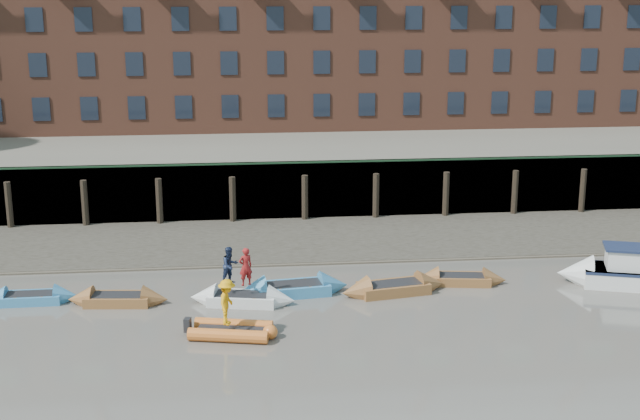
{
  "coord_description": "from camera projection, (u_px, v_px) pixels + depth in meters",
  "views": [
    {
      "loc": [
        -2.02,
        -26.07,
        13.39
      ],
      "look_at": [
        1.85,
        12.0,
        3.2
      ],
      "focal_mm": 50.0,
      "sensor_mm": 36.0,
      "label": 1
    }
  ],
  "objects": [
    {
      "name": "ground",
      "position": [
        301.0,
        402.0,
        28.7
      ],
      "size": [
        220.0,
        220.0,
        0.0
      ],
      "primitive_type": "plane",
      "color": "#5F5A53",
      "rests_on": "ground"
    },
    {
      "name": "foreshore",
      "position": [
        273.0,
        241.0,
        46.0
      ],
      "size": [
        110.0,
        8.0,
        0.5
      ],
      "primitive_type": "cube",
      "color": "#3D382F",
      "rests_on": "ground"
    },
    {
      "name": "mud_band",
      "position": [
        276.0,
        261.0,
        42.74
      ],
      "size": [
        110.0,
        1.6,
        0.1
      ],
      "primitive_type": "cube",
      "color": "#4C4336",
      "rests_on": "ground"
    },
    {
      "name": "river_wall",
      "position": [
        268.0,
        191.0,
        49.81
      ],
      "size": [
        110.0,
        1.23,
        3.3
      ],
      "color": "#2D2A26",
      "rests_on": "ground"
    },
    {
      "name": "bank_terrace",
      "position": [
        260.0,
        146.0,
        62.9
      ],
      "size": [
        110.0,
        28.0,
        3.2
      ],
      "primitive_type": "cube",
      "color": "#5E594D",
      "rests_on": "ground"
    },
    {
      "name": "rowboat_1",
      "position": [
        31.0,
        298.0,
        37.36
      ],
      "size": [
        3.98,
        1.22,
        1.15
      ],
      "rotation": [
        0.0,
        0.0,
        0.02
      ],
      "color": "teal",
      "rests_on": "ground"
    },
    {
      "name": "rowboat_2",
      "position": [
        118.0,
        299.0,
        37.17
      ],
      "size": [
        4.28,
        1.61,
        1.21
      ],
      "rotation": [
        0.0,
        0.0,
        -0.1
      ],
      "color": "brown",
      "rests_on": "ground"
    },
    {
      "name": "rowboat_3",
      "position": [
        242.0,
        299.0,
        37.2
      ],
      "size": [
        4.58,
        2.13,
        1.28
      ],
      "rotation": [
        0.0,
        0.0,
        -0.2
      ],
      "color": "silver",
      "rests_on": "ground"
    },
    {
      "name": "rowboat_4",
      "position": [
        293.0,
        289.0,
        38.3
      ],
      "size": [
        4.98,
        2.01,
        1.41
      ],
      "rotation": [
        0.0,
        0.0,
        0.13
      ],
      "color": "teal",
      "rests_on": "ground"
    },
    {
      "name": "rowboat_5",
      "position": [
        394.0,
        288.0,
        38.43
      ],
      "size": [
        4.84,
        2.2,
        1.35
      ],
      "rotation": [
        0.0,
        0.0,
        0.19
      ],
      "color": "brown",
      "rests_on": "ground"
    },
    {
      "name": "rowboat_6",
      "position": [
        461.0,
        279.0,
        39.64
      ],
      "size": [
        4.12,
        1.74,
        1.16
      ],
      "rotation": [
        0.0,
        0.0,
        -0.15
      ],
      "color": "brown",
      "rests_on": "ground"
    },
    {
      "name": "rib_tender",
      "position": [
        234.0,
        330.0,
        33.84
      ],
      "size": [
        3.42,
        2.17,
        0.58
      ],
      "rotation": [
        0.0,
        0.0,
        -0.22
      ],
      "color": "#CF6826",
      "rests_on": "ground"
    },
    {
      "name": "motor_launch",
      "position": [
        614.0,
        272.0,
        39.38
      ],
      "size": [
        5.89,
        3.4,
        2.31
      ],
      "rotation": [
        0.0,
        0.0,
        2.84
      ],
      "color": "silver",
      "rests_on": "ground"
    },
    {
      "name": "person_rower_a",
      "position": [
        246.0,
        267.0,
        36.75
      ],
      "size": [
        0.69,
        0.57,
        1.62
      ],
      "primitive_type": "imported",
      "rotation": [
        0.0,
        0.0,
        3.51
      ],
      "color": "maroon",
      "rests_on": "rowboat_3"
    },
    {
      "name": "person_rower_b",
      "position": [
        230.0,
        265.0,
        36.94
      ],
      "size": [
        0.98,
        0.94,
        1.59
      ],
      "primitive_type": "imported",
      "rotation": [
        0.0,
        0.0,
        0.61
      ],
      "color": "#19233F",
      "rests_on": "rowboat_3"
    },
    {
      "name": "person_rib_crew",
      "position": [
        227.0,
        302.0,
        33.47
      ],
      "size": [
        0.9,
        1.26,
        1.77
      ],
      "primitive_type": "imported",
      "rotation": [
        0.0,
        0.0,
        1.35
      ],
      "color": "orange",
      "rests_on": "rib_tender"
    }
  ]
}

